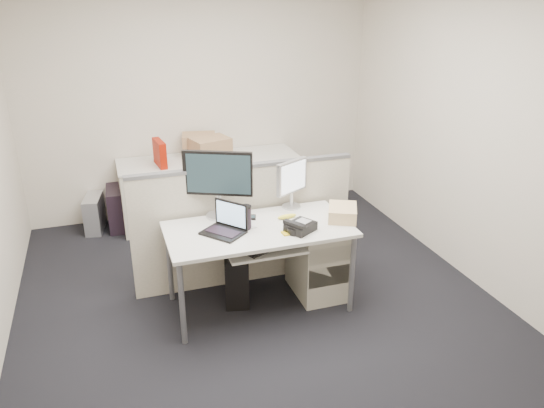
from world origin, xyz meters
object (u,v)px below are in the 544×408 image
object	(u,v)px
monitor_main	(218,185)
laptop	(223,220)
desk	(259,235)
desk_phone	(301,227)

from	to	relation	value
monitor_main	laptop	world-z (taller)	monitor_main
desk	desk_phone	size ratio (longest dim) A/B	6.82
monitor_main	desk_phone	bearing A→B (deg)	-16.45
monitor_main	laptop	xyz separation A→B (m)	(-0.05, -0.34, -0.17)
desk	monitor_main	world-z (taller)	monitor_main
laptop	desk_phone	xyz separation A→B (m)	(0.60, -0.14, -0.08)
monitor_main	desk	bearing A→B (deg)	-27.14
laptop	monitor_main	bearing A→B (deg)	131.80
desk	laptop	size ratio (longest dim) A/B	4.78
monitor_main	laptop	size ratio (longest dim) A/B	1.84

